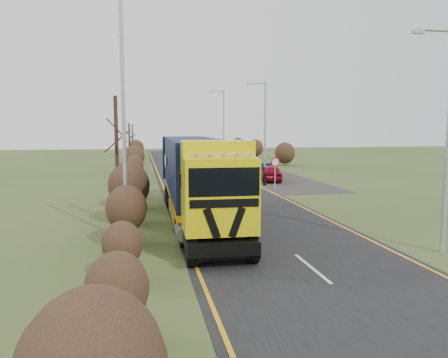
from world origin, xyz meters
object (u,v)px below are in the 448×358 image
Objects in this scene: lorry at (196,174)px; speed_sign at (275,167)px; car_blue_sedan at (263,169)px; streetlight_near at (447,132)px; car_red_hatchback at (271,173)px.

speed_sign is (7.00, 9.59, -0.64)m from lorry.
streetlight_near is (-0.67, -26.10, 3.80)m from car_blue_sedan.
lorry reaches higher than car_red_hatchback.
lorry is 3.93× the size of car_blue_sedan.
speed_sign is at bearing 72.44° from car_blue_sedan.
streetlight_near is at bearing 100.38° from car_red_hatchback.
lorry is at bearing 71.93° from car_red_hatchback.
car_red_hatchback is at bearing 62.38° from lorry.
lorry is 1.85× the size of streetlight_near.
lorry is at bearing 140.16° from streetlight_near.
car_red_hatchback is 5.77m from speed_sign.
speed_sign is (-1.17, 16.40, -2.71)m from streetlight_near.
car_blue_sedan is (8.84, 19.28, -1.72)m from lorry.
car_red_hatchback is 22.23m from streetlight_near.
lorry reaches higher than speed_sign.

